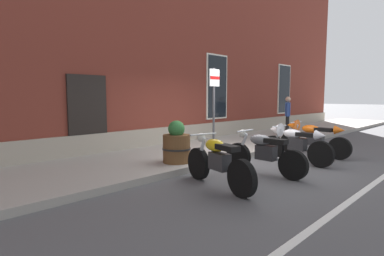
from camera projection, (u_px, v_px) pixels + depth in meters
The scene contains 11 objects.
ground_plane at pixel (239, 161), 8.22m from camera, with size 140.00×140.00×0.00m, color #4C4C4F.
sidewalk at pixel (197, 151), 9.28m from camera, with size 33.18×3.07×0.15m, color gray.
lane_stripe at pixel (373, 185), 5.99m from camera, with size 33.18×0.12×0.01m, color silver.
brick_pub_facade at pixel (110, 20), 12.14m from camera, with size 27.18×6.63×9.48m.
motorcycle_yellow_naked at pixel (218, 162), 5.79m from camera, with size 0.73×1.99×0.98m.
motorcycle_grey_naked at pixel (263, 153), 6.77m from camera, with size 0.62×2.01×0.96m.
motorcycle_white_sport at pixel (293, 142), 7.97m from camera, with size 0.62×2.02×1.01m.
motorcycle_orange_sport at pixel (311, 137), 8.91m from camera, with size 0.62×2.09×1.03m.
pedestrian_blue_top at pixel (288, 114), 12.64m from camera, with size 0.61×0.40×1.57m.
parking_sign at pixel (214, 100), 7.97m from camera, with size 0.36×0.07×2.31m.
barrel_planter at pixel (177, 145), 7.32m from camera, with size 0.68×0.68×1.01m.
Camera 1 is at (-6.65, -4.76, 1.72)m, focal length 28.67 mm.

